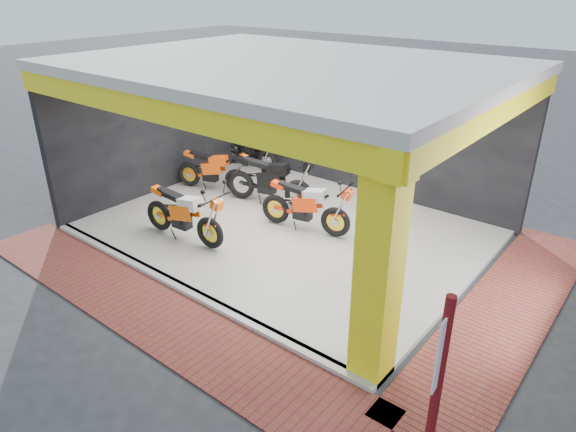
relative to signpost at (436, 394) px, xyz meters
The scene contains 17 objects.
ground 5.69m from the signpost, 158.54° to the left, with size 80.00×80.00×0.00m, color #2D2D30.
showroom_floor 6.66m from the signpost, 141.96° to the left, with size 8.00×6.00×0.10m, color silver.
showroom_ceiling 6.88m from the signpost, 141.96° to the left, with size 8.40×6.40×0.20m, color beige.
back_wall 8.78m from the signpost, 125.81° to the left, with size 8.20×0.20×3.50m, color black.
left_wall 10.08m from the signpost, 156.49° to the left, with size 0.20×6.20×3.50m, color black.
corner_column 1.91m from the signpost, 137.53° to the left, with size 0.50×0.50×3.50m, color #FFF115.
header_beam_front 5.57m from the signpost, 168.78° to the left, with size 8.40×0.30×0.40m, color #FFF115.
header_beam_right 4.59m from the signpost, 105.78° to the left, with size 0.30×6.40×0.40m, color #FFF115.
floor_kerb 5.40m from the signpost, 169.00° to the left, with size 8.00×0.20×0.10m, color silver.
paver_front 5.32m from the signpost, behind, with size 9.00×1.40×0.03m, color maroon.
paver_right 4.26m from the signpost, 94.78° to the left, with size 1.40×7.00×0.03m, color maroon.
signpost is the anchor object (origin of this frame).
moto_hero 6.22m from the signpost, 158.14° to the left, with size 2.27×0.84×1.38m, color #FF5E0A, non-canonical shape.
moto_row_a 5.96m from the signpost, 133.17° to the left, with size 2.23×0.83×1.36m, color #FF380A, non-canonical shape.
moto_row_b 7.51m from the signpost, 138.07° to the left, with size 2.38×0.88×1.45m, color black, non-canonical shape.
moto_row_c 8.83m from the signpost, 147.13° to the left, with size 2.12×0.79×1.30m, color #F6540A, non-canonical shape.
moto_row_d 10.23m from the signpost, 140.32° to the left, with size 2.00×0.74×1.22m, color black, non-canonical shape.
Camera 1 is at (6.40, -5.94, 5.15)m, focal length 32.00 mm.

